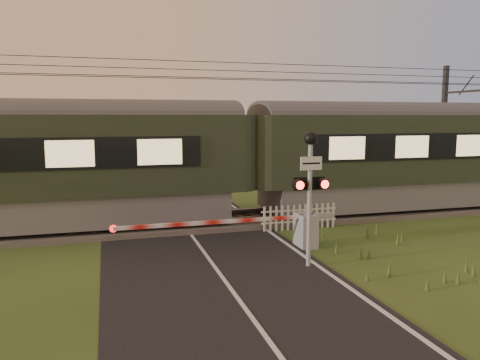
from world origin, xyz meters
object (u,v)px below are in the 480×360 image
object	(u,v)px
train	(246,159)
catenary_mast	(444,130)
boom_gate	(295,229)
crossing_signal	(310,175)
picket_fence	(300,217)

from	to	relation	value
train	catenary_mast	world-z (taller)	catenary_mast
boom_gate	crossing_signal	distance (m)	2.71
train	boom_gate	size ratio (longest dim) A/B	6.77
picket_fence	catenary_mast	world-z (taller)	catenary_mast
boom_gate	picket_fence	distance (m)	2.41
boom_gate	train	bearing A→B (deg)	95.84
crossing_signal	catenary_mast	bearing A→B (deg)	36.74
picket_fence	boom_gate	bearing A→B (deg)	-116.33
train	picket_fence	xyz separation A→B (m)	(1.48, -1.89, -2.00)
boom_gate	picket_fence	world-z (taller)	boom_gate
train	picket_fence	bearing A→B (deg)	-51.95
boom_gate	crossing_signal	xyz separation A→B (m)	(-0.39, -1.85, 1.95)
picket_fence	catenary_mast	size ratio (longest dim) A/B	0.45
crossing_signal	picket_fence	xyz separation A→B (m)	(1.46, 4.01, -2.08)
picket_fence	catenary_mast	bearing A→B (deg)	23.59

